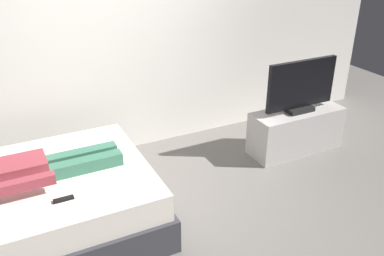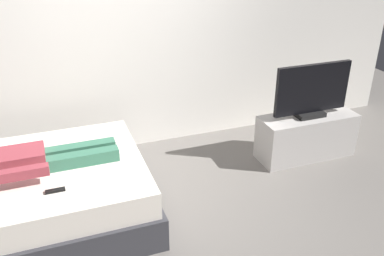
{
  "view_description": "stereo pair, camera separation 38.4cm",
  "coord_description": "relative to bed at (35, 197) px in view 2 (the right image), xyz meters",
  "views": [
    {
      "loc": [
        -1.12,
        -2.83,
        2.38
      ],
      "look_at": [
        0.43,
        0.26,
        0.69
      ],
      "focal_mm": 38.7,
      "sensor_mm": 36.0,
      "label": 1
    },
    {
      "loc": [
        -0.77,
        -2.98,
        2.38
      ],
      "look_at": [
        0.43,
        0.26,
        0.69
      ],
      "focal_mm": 38.7,
      "sensor_mm": 36.0,
      "label": 2
    }
  ],
  "objects": [
    {
      "name": "ground_plane",
      "position": [
        1.02,
        -0.26,
        -0.26
      ],
      "size": [
        10.0,
        10.0,
        0.0
      ],
      "primitive_type": "plane",
      "color": "slate"
    },
    {
      "name": "person",
      "position": [
        0.03,
        0.01,
        0.36
      ],
      "size": [
        1.26,
        0.46,
        0.18
      ],
      "color": "#993842",
      "rests_on": "bed"
    },
    {
      "name": "bed",
      "position": [
        0.0,
        0.0,
        0.0
      ],
      "size": [
        1.96,
        1.5,
        0.54
      ],
      "color": "#333338",
      "rests_on": "ground"
    },
    {
      "name": "remote",
      "position": [
        0.18,
        -0.4,
        0.29
      ],
      "size": [
        0.15,
        0.04,
        0.02
      ],
      "primitive_type": "cube",
      "color": "black",
      "rests_on": "bed"
    },
    {
      "name": "tv",
      "position": [
        2.9,
        0.21,
        0.52
      ],
      "size": [
        0.88,
        0.2,
        0.59
      ],
      "color": "black",
      "rests_on": "tv_stand"
    },
    {
      "name": "back_wall",
      "position": [
        1.42,
        1.18,
        1.14
      ],
      "size": [
        6.4,
        0.1,
        2.8
      ],
      "primitive_type": "cube",
      "color": "silver",
      "rests_on": "ground"
    },
    {
      "name": "tv_stand",
      "position": [
        2.9,
        0.21,
        -0.01
      ],
      "size": [
        1.1,
        0.4,
        0.5
      ],
      "primitive_type": "cube",
      "color": "#B7B2AD",
      "rests_on": "ground"
    }
  ]
}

